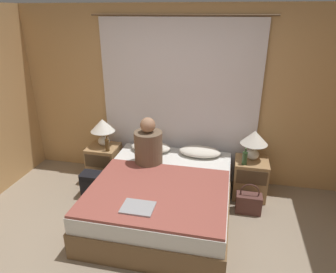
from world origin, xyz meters
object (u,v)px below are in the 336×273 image
object	(u,v)px
bed	(163,197)
beer_bottle_on_right_stand	(245,158)
beer_bottle_on_left_stand	(107,145)
handbag_on_floor	(249,203)
backpack_on_floor	(94,183)
laptop_on_bed	(138,207)
nightstand_left	(104,163)
pillow_left	(151,147)
lamp_left	(103,128)
nightstand_right	(250,178)
lamp_right	(254,140)
pillow_right	(200,152)
person_left_in_bed	(148,146)

from	to	relation	value
bed	beer_bottle_on_right_stand	xyz separation A→B (m)	(0.97, 0.55, 0.38)
beer_bottle_on_left_stand	handbag_on_floor	size ratio (longest dim) A/B	0.57
beer_bottle_on_left_stand	backpack_on_floor	size ratio (longest dim) A/B	0.67
beer_bottle_on_left_stand	handbag_on_floor	distance (m)	2.08
beer_bottle_on_left_stand	laptop_on_bed	xyz separation A→B (m)	(0.83, -1.20, -0.09)
backpack_on_floor	nightstand_left	bearing A→B (deg)	95.51
pillow_left	nightstand_left	bearing A→B (deg)	-173.58
backpack_on_floor	lamp_left	bearing A→B (deg)	94.94
lamp_left	nightstand_right	bearing A→B (deg)	-1.44
nightstand_left	nightstand_right	world-z (taller)	same
lamp_right	pillow_left	distance (m)	1.45
beer_bottle_on_left_stand	beer_bottle_on_right_stand	world-z (taller)	beer_bottle_on_left_stand
lamp_left	beer_bottle_on_right_stand	distance (m)	2.05
nightstand_left	pillow_left	distance (m)	0.78
nightstand_right	lamp_right	xyz separation A→B (m)	(0.00, 0.05, 0.55)
beer_bottle_on_left_stand	backpack_on_floor	world-z (taller)	beer_bottle_on_left_stand
lamp_left	pillow_left	size ratio (longest dim) A/B	0.70
bed	handbag_on_floor	bearing A→B (deg)	14.73
beer_bottle_on_left_stand	backpack_on_floor	bearing A→B (deg)	-103.83
laptop_on_bed	pillow_right	bearing A→B (deg)	71.50
pillow_right	beer_bottle_on_right_stand	world-z (taller)	beer_bottle_on_right_stand
beer_bottle_on_right_stand	backpack_on_floor	distance (m)	2.07
lamp_right	beer_bottle_on_right_stand	world-z (taller)	lamp_right
lamp_left	person_left_in_bed	distance (m)	0.87
laptop_on_bed	handbag_on_floor	bearing A→B (deg)	38.49
beer_bottle_on_right_stand	handbag_on_floor	xyz separation A→B (m)	(0.09, -0.27, -0.50)
nightstand_left	nightstand_right	xyz separation A→B (m)	(2.15, 0.00, 0.00)
pillow_right	nightstand_left	bearing A→B (deg)	-176.78
person_left_in_bed	beer_bottle_on_right_stand	distance (m)	1.27
pillow_left	beer_bottle_on_left_stand	world-z (taller)	beer_bottle_on_left_stand
nightstand_left	beer_bottle_on_left_stand	size ratio (longest dim) A/B	2.29
lamp_right	laptop_on_bed	distance (m)	1.83
nightstand_right	lamp_right	size ratio (longest dim) A/B	1.32
nightstand_left	person_left_in_bed	distance (m)	0.98
nightstand_left	person_left_in_bed	world-z (taller)	person_left_in_bed
bed	laptop_on_bed	size ratio (longest dim) A/B	5.76
handbag_on_floor	laptop_on_bed	bearing A→B (deg)	-141.51
bed	person_left_in_bed	size ratio (longest dim) A/B	2.95
backpack_on_floor	nightstand_right	bearing A→B (deg)	12.45
beer_bottle_on_left_stand	bed	bearing A→B (deg)	-30.10
nightstand_left	pillow_left	bearing A→B (deg)	6.42
nightstand_right	beer_bottle_on_right_stand	size ratio (longest dim) A/B	2.35
bed	beer_bottle_on_right_stand	bearing A→B (deg)	29.55
handbag_on_floor	beer_bottle_on_left_stand	bearing A→B (deg)	172.32
bed	lamp_right	world-z (taller)	lamp_right
beer_bottle_on_left_stand	beer_bottle_on_right_stand	bearing A→B (deg)	0.00
beer_bottle_on_left_stand	laptop_on_bed	size ratio (longest dim) A/B	0.72
bed	backpack_on_floor	distance (m)	1.05
bed	handbag_on_floor	distance (m)	1.10
pillow_left	laptop_on_bed	xyz separation A→B (m)	(0.25, -1.40, -0.02)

